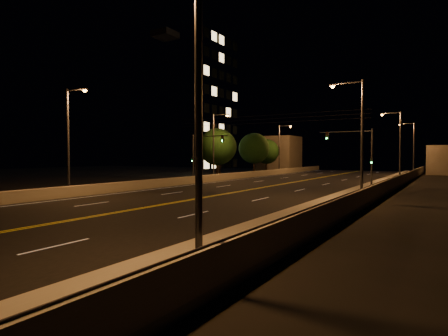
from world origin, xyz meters
The scene contains 24 objects.
road centered at (0.00, 20.00, 0.01)m, with size 18.00×120.00×0.02m, color black.
sidewalk centered at (10.80, 20.00, 0.15)m, with size 3.60×120.00×0.30m, color gray.
curb centered at (8.93, 20.00, 0.07)m, with size 0.14×120.00×0.15m, color gray.
parapet_wall centered at (12.45, 20.00, 0.80)m, with size 0.30×120.00×1.00m, color #AAA38E.
jersey_barrier centered at (-9.75, 20.00, 0.47)m, with size 0.45×120.00×0.94m, color #AAA38E.
distant_building_right centered at (16.50, 72.06, 2.62)m, with size 6.00×10.00×5.24m, color slate.
distant_building_left centered at (-16.00, 71.22, 3.85)m, with size 8.00×8.00×7.70m, color slate.
parapet_rail centered at (12.45, 20.00, 1.33)m, with size 0.06×0.06×120.00m, color black.
lane_markings centered at (0.00, 19.93, 0.02)m, with size 17.32×116.00×0.00m.
streetlight_0 centered at (11.52, 0.73, 5.24)m, with size 2.55×0.28×9.07m.
streetlight_1 centered at (11.52, 21.46, 5.24)m, with size 2.55×0.28×9.07m.
streetlight_2 centered at (11.52, 44.77, 5.24)m, with size 2.55×0.28×9.07m.
streetlight_3 centered at (11.52, 64.04, 5.24)m, with size 2.55×0.28×9.07m.
streetlight_4 centered at (-9.92, 12.74, 5.24)m, with size 2.55×0.28×9.07m.
streetlight_5 centered at (-9.92, 35.18, 5.24)m, with size 2.55×0.28×9.07m.
streetlight_6 centered at (-9.92, 57.66, 5.24)m, with size 2.55×0.28×9.07m.
traffic_signal_right centered at (9.99, 29.98, 3.81)m, with size 5.11×0.31×6.01m.
traffic_signal_left centered at (-8.79, 29.98, 3.81)m, with size 5.11×0.31×6.01m.
overhead_wires centered at (0.00, 29.50, 7.40)m, with size 22.00×0.03×0.83m.
building_tower centered at (-30.01, 48.60, 13.03)m, with size 24.00×15.00×27.21m.
tree_0 centered at (-12.57, 39.83, 4.75)m, with size 5.56×5.56×7.54m.
tree_1 centered at (-15.76, 45.57, 4.87)m, with size 5.70×5.70×7.73m.
tree_2 centered at (-12.91, 52.63, 4.72)m, with size 5.53×5.53×7.49m.
tree_3 centered at (-14.17, 60.57, 4.23)m, with size 4.95×4.95×6.71m.
Camera 1 is at (17.51, -7.31, 3.54)m, focal length 30.00 mm.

